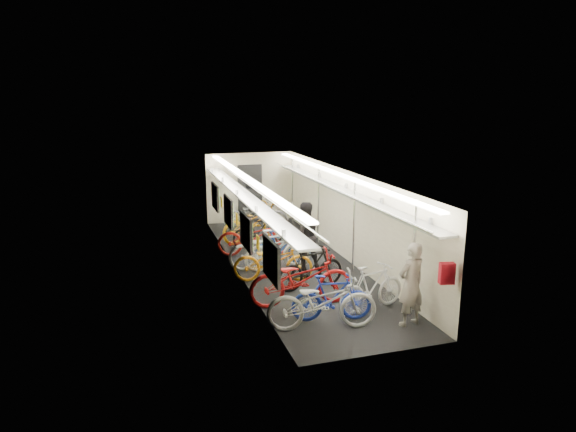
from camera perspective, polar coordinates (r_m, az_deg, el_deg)
train_car_shell at (r=13.63m, az=-1.78°, el=2.01°), size 10.00×10.00×10.00m
bicycle_0 at (r=9.75m, az=3.79°, el=-9.50°), size 2.18×1.10×1.10m
bicycle_1 at (r=10.14m, az=4.87°, el=-9.04°), size 1.64×0.76×0.95m
bicycle_2 at (r=10.78m, az=1.49°, el=-7.02°), size 2.26×0.97×1.16m
bicycle_3 at (r=11.70m, az=2.55°, el=-5.76°), size 1.73×0.72×1.01m
bicycle_4 at (r=12.18m, az=-1.67°, el=-5.02°), size 1.99×1.10×0.99m
bicycle_5 at (r=13.00m, az=-1.22°, el=-3.64°), size 1.83×0.78×1.07m
bicycle_6 at (r=12.92m, az=-2.09°, el=-3.74°), size 2.15×1.11×1.08m
bicycle_7 at (r=13.29m, az=-0.71°, el=-3.51°), size 1.60×0.46×0.96m
bicycle_8 at (r=14.13m, az=-3.74°, el=-2.28°), size 2.14×1.09×1.07m
bicycle_9 at (r=14.94m, az=-3.32°, el=-1.68°), size 1.60×0.59×0.94m
bicycle_10 at (r=15.54m, az=-3.85°, el=-0.72°), size 2.29×1.44×1.14m
bicycle_11 at (r=10.70m, az=9.28°, el=-7.85°), size 1.70×0.84×0.98m
bicycle_12 at (r=16.70m, az=-4.15°, el=-0.06°), size 1.92×1.31×0.95m
bicycle_14 at (r=16.58m, az=-3.56°, el=0.09°), size 2.19×1.23×1.09m
passenger_near at (r=10.08m, az=13.50°, el=-7.37°), size 0.68×0.53×1.65m
passenger_mid at (r=12.90m, az=1.82°, el=-2.23°), size 0.86×0.67×1.74m
backpack at (r=9.44m, az=17.23°, el=-6.10°), size 0.28×0.19×0.38m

